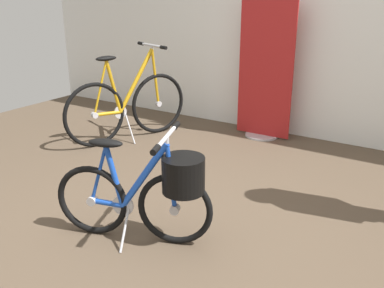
{
  "coord_description": "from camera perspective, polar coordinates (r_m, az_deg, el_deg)",
  "views": [
    {
      "loc": [
        1.32,
        -2.01,
        1.52
      ],
      "look_at": [
        -0.11,
        0.25,
        0.55
      ],
      "focal_mm": 40.07,
      "sensor_mm": 36.0,
      "label": 1
    }
  ],
  "objects": [
    {
      "name": "ground_plane",
      "position": [
        2.84,
        -0.74,
        -12.36
      ],
      "size": [
        7.36,
        7.36,
        0.0
      ],
      "primitive_type": "plane",
      "color": "brown"
    },
    {
      "name": "display_bike_left",
      "position": [
        4.56,
        -8.55,
        5.12
      ],
      "size": [
        0.63,
        1.35,
        0.99
      ],
      "color": "black",
      "rests_on": "ground_plane"
    },
    {
      "name": "floor_banner_stand",
      "position": [
        4.6,
        9.71,
        8.79
      ],
      "size": [
        0.6,
        0.36,
        1.48
      ],
      "color": "#B7B7BC",
      "rests_on": "ground_plane"
    },
    {
      "name": "back_wall",
      "position": [
        4.64,
        16.8,
        17.84
      ],
      "size": [
        7.36,
        0.1,
        2.83
      ],
      "primitive_type": "cube",
      "color": "white",
      "rests_on": "ground_plane"
    },
    {
      "name": "folding_bike_foreground",
      "position": [
        2.66,
        -5.4,
        -6.02
      ],
      "size": [
        0.98,
        0.53,
        0.73
      ],
      "color": "black",
      "rests_on": "ground_plane"
    }
  ]
}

